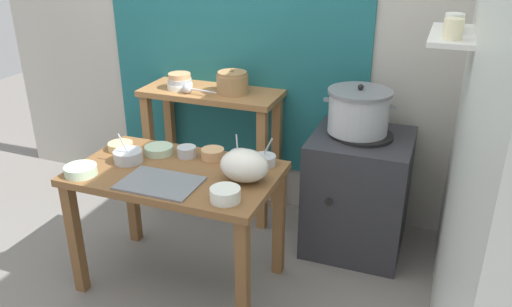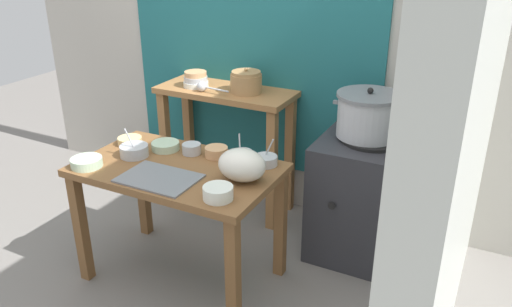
% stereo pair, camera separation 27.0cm
% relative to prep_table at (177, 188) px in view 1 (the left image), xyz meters
% --- Properties ---
extents(ground_plane, '(9.00, 9.00, 0.00)m').
position_rel_prep_table_xyz_m(ground_plane, '(0.04, 0.04, -0.61)').
color(ground_plane, gray).
extents(wall_back, '(4.40, 0.12, 2.60)m').
position_rel_prep_table_xyz_m(wall_back, '(0.12, 1.14, 0.69)').
color(wall_back, '#B2ADA3').
rests_on(wall_back, ground).
extents(wall_right, '(0.30, 3.20, 2.60)m').
position_rel_prep_table_xyz_m(wall_right, '(1.44, 0.24, 0.69)').
color(wall_right, silver).
rests_on(wall_right, ground).
extents(prep_table, '(1.10, 0.66, 0.72)m').
position_rel_prep_table_xyz_m(prep_table, '(0.00, 0.00, 0.00)').
color(prep_table, brown).
rests_on(prep_table, ground).
extents(back_shelf_table, '(0.96, 0.40, 0.90)m').
position_rel_prep_table_xyz_m(back_shelf_table, '(-0.20, 0.87, 0.07)').
color(back_shelf_table, '#9E6B3D').
rests_on(back_shelf_table, ground).
extents(stove_block, '(0.60, 0.61, 0.78)m').
position_rel_prep_table_xyz_m(stove_block, '(0.87, 0.74, -0.23)').
color(stove_block, '#2D2D33').
rests_on(stove_block, ground).
extents(steamer_pot, '(0.43, 0.38, 0.30)m').
position_rel_prep_table_xyz_m(steamer_pot, '(0.83, 0.76, 0.30)').
color(steamer_pot, '#B7BABF').
rests_on(steamer_pot, stove_block).
extents(clay_pot, '(0.21, 0.21, 0.17)m').
position_rel_prep_table_xyz_m(clay_pot, '(-0.03, 0.87, 0.36)').
color(clay_pot, '#A37A4C').
rests_on(clay_pot, back_shelf_table).
extents(bowl_stack_enamel, '(0.17, 0.17, 0.11)m').
position_rel_prep_table_xyz_m(bowl_stack_enamel, '(-0.41, 0.83, 0.34)').
color(bowl_stack_enamel, silver).
rests_on(bowl_stack_enamel, back_shelf_table).
extents(ladle, '(0.26, 0.07, 0.07)m').
position_rel_prep_table_xyz_m(ladle, '(-0.30, 0.75, 0.33)').
color(ladle, '#B7BABF').
rests_on(ladle, back_shelf_table).
extents(serving_tray, '(0.40, 0.28, 0.01)m').
position_rel_prep_table_xyz_m(serving_tray, '(0.00, -0.17, 0.12)').
color(serving_tray, slate).
rests_on(serving_tray, prep_table).
extents(plastic_bag, '(0.26, 0.20, 0.17)m').
position_rel_prep_table_xyz_m(plastic_bag, '(0.39, 0.02, 0.20)').
color(plastic_bag, silver).
rests_on(plastic_bag, prep_table).
extents(prep_bowl_0, '(0.16, 0.16, 0.05)m').
position_rel_prep_table_xyz_m(prep_bowl_0, '(-0.20, 0.16, 0.14)').
color(prep_bowl_0, '#B7D1AD').
rests_on(prep_bowl_0, prep_table).
extents(prep_bowl_1, '(0.16, 0.16, 0.17)m').
position_rel_prep_table_xyz_m(prep_bowl_1, '(-0.30, 0.01, 0.15)').
color(prep_bowl_1, '#B7BABF').
rests_on(prep_bowl_1, prep_table).
extents(prep_bowl_2, '(0.13, 0.13, 0.16)m').
position_rel_prep_table_xyz_m(prep_bowl_2, '(0.42, 0.24, 0.14)').
color(prep_bowl_2, '#B7BABF').
rests_on(prep_bowl_2, prep_table).
extents(prep_bowl_3, '(0.15, 0.15, 0.06)m').
position_rel_prep_table_xyz_m(prep_bowl_3, '(0.39, -0.21, 0.15)').
color(prep_bowl_3, silver).
rests_on(prep_bowl_3, prep_table).
extents(prep_bowl_4, '(0.14, 0.14, 0.04)m').
position_rel_prep_table_xyz_m(prep_bowl_4, '(-0.44, 0.13, 0.14)').
color(prep_bowl_4, '#E5C684').
rests_on(prep_bowl_4, prep_table).
extents(prep_bowl_5, '(0.13, 0.13, 0.06)m').
position_rel_prep_table_xyz_m(prep_bowl_5, '(0.12, 0.21, 0.14)').
color(prep_bowl_5, tan).
rests_on(prep_bowl_5, prep_table).
extents(prep_bowl_6, '(0.11, 0.11, 0.06)m').
position_rel_prep_table_xyz_m(prep_bowl_6, '(-0.03, 0.18, 0.14)').
color(prep_bowl_6, '#B7BABF').
rests_on(prep_bowl_6, prep_table).
extents(prep_bowl_7, '(0.17, 0.17, 0.05)m').
position_rel_prep_table_xyz_m(prep_bowl_7, '(-0.44, -0.22, 0.14)').
color(prep_bowl_7, '#B7D1AD').
rests_on(prep_bowl_7, prep_table).
extents(prep_bowl_8, '(0.11, 0.11, 0.15)m').
position_rel_prep_table_xyz_m(prep_bowl_8, '(0.28, 0.23, 0.14)').
color(prep_bowl_8, '#B7BABF').
rests_on(prep_bowl_8, prep_table).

